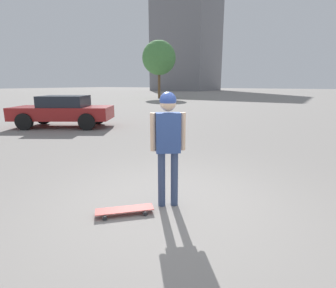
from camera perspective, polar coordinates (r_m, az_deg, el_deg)
ground_plane at (r=4.35m, az=0.00°, el=-13.13°), size 220.00×220.00×0.00m
person at (r=3.98m, az=0.00°, el=2.00°), size 0.44×0.39×1.80m
skateboard at (r=4.11m, az=-9.42°, el=-13.95°), size 0.77×0.76×0.08m
car_parked_near at (r=12.73m, az=-21.82°, el=6.79°), size 4.54×3.66×1.40m
building_block_distant at (r=78.93m, az=4.22°, el=22.55°), size 15.09×15.57×30.10m
tree_distant at (r=35.74m, az=-1.98°, el=18.22°), size 4.37×4.37×7.37m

